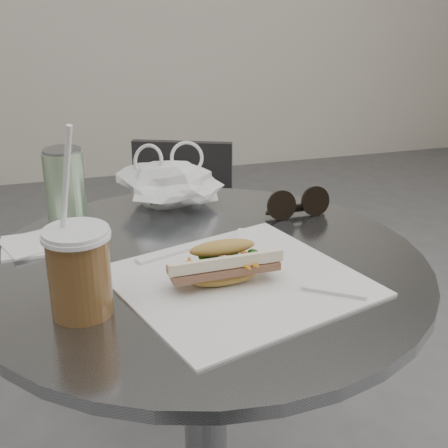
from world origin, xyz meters
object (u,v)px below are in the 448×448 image
object	(u,v)px
chair_far	(177,282)
sunglasses	(298,205)
banh_mi	(223,264)
cafe_table	(205,396)
drink_can	(65,186)
iced_coffee	(79,270)

from	to	relation	value
chair_far	sunglasses	distance (m)	0.73
chair_far	banh_mi	xyz separation A→B (m)	(-0.08, -0.80, 0.45)
cafe_table	banh_mi	xyz separation A→B (m)	(0.01, -0.09, 0.31)
cafe_table	banh_mi	size ratio (longest dim) A/B	3.56
chair_far	sunglasses	size ratio (longest dim) A/B	5.37
banh_mi	drink_can	bearing A→B (deg)	120.57
sunglasses	drink_can	size ratio (longest dim) A/B	0.93
cafe_table	drink_can	size ratio (longest dim) A/B	5.25
banh_mi	iced_coffee	xyz separation A→B (m)	(-0.22, -0.02, 0.03)
cafe_table	sunglasses	world-z (taller)	sunglasses
chair_far	drink_can	xyz separation A→B (m)	(-0.30, -0.46, 0.49)
chair_far	banh_mi	bearing A→B (deg)	105.92
chair_far	iced_coffee	bearing A→B (deg)	91.89
chair_far	drink_can	size ratio (longest dim) A/B	4.97
sunglasses	drink_can	bearing A→B (deg)	163.41
iced_coffee	sunglasses	size ratio (longest dim) A/B	2.07
chair_far	drink_can	world-z (taller)	drink_can
iced_coffee	banh_mi	bearing A→B (deg)	6.29
iced_coffee	drink_can	size ratio (longest dim) A/B	1.92
chair_far	iced_coffee	xyz separation A→B (m)	(-0.30, -0.83, 0.48)
banh_mi	iced_coffee	size ratio (longest dim) A/B	0.77
chair_far	sunglasses	xyz separation A→B (m)	(0.14, -0.56, 0.44)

